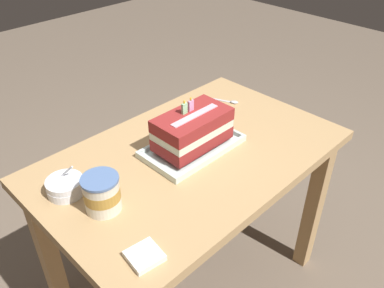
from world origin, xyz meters
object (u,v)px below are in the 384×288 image
Objects in this scene: foil_tray at (192,147)px; napkin_pile at (144,256)px; serving_spoon_near_tray at (228,101)px; bowl_stack at (65,186)px; birthday_cake at (192,129)px; ice_cream_tub at (102,193)px.

foil_tray is 3.75× the size of napkin_pile.
bowl_stack is at bearing -178.22° from serving_spoon_near_tray.
foil_tray is 0.50m from napkin_pile.
ice_cream_tub is at bearing -175.89° from birthday_cake.
birthday_cake is 0.39m from serving_spoon_near_tray.
bowl_stack is 1.22× the size of napkin_pile.
foil_tray is at bearing 4.10° from ice_cream_tub.
ice_cream_tub is 0.77m from serving_spoon_near_tray.
ice_cream_tub is 0.23m from napkin_pile.
ice_cream_tub is 1.21× the size of napkin_pile.
ice_cream_tub is 0.73× the size of serving_spoon_near_tray.
ice_cream_tub reaches higher than serving_spoon_near_tray.
napkin_pile is at bearing -88.47° from bowl_stack.
foil_tray is 0.08m from birthday_cake.
serving_spoon_near_tray is at bearing 26.51° from napkin_pile.
foil_tray is at bearing -159.04° from serving_spoon_near_tray.
serving_spoon_near_tray is at bearing 12.32° from ice_cream_tub.
bowl_stack is at bearing 165.86° from birthday_cake.
birthday_cake reaches higher than serving_spoon_near_tray.
napkin_pile is (-0.78, -0.39, 0.00)m from serving_spoon_near_tray.
birthday_cake is 2.84× the size of napkin_pile.
bowl_stack reaches higher than serving_spoon_near_tray.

